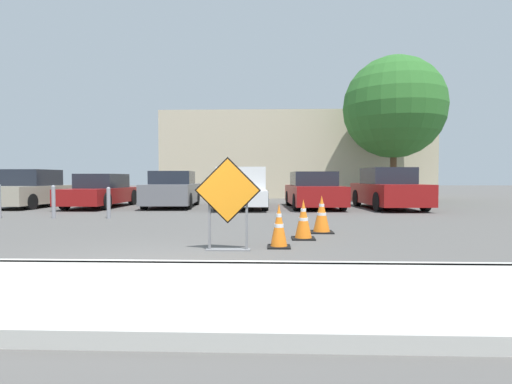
{
  "coord_description": "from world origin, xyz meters",
  "views": [
    {
      "loc": [
        1.69,
        -5.05,
        1.22
      ],
      "look_at": [
        1.2,
        8.72,
        0.72
      ],
      "focal_mm": 28.0,
      "sensor_mm": 36.0,
      "label": 1
    }
  ],
  "objects_px": {
    "traffic_cone_third": "(322,215)",
    "parked_car_second": "(102,192)",
    "parked_car_third": "(172,190)",
    "traffic_cone_second": "(303,220)",
    "parked_car_fifth": "(388,190)",
    "traffic_cone_nearest": "(279,226)",
    "parked_car_fourth": "(313,191)",
    "parked_car_nearest": "(32,190)",
    "road_closed_sign": "(228,199)",
    "bollard_second": "(54,201)",
    "pickup_truck": "(242,190)",
    "bollard_nearest": "(109,202)"
  },
  "relations": [
    {
      "from": "traffic_cone_third",
      "to": "parked_car_second",
      "type": "distance_m",
      "value": 10.89
    },
    {
      "from": "traffic_cone_third",
      "to": "parked_car_third",
      "type": "height_order",
      "value": "parked_car_third"
    },
    {
      "from": "traffic_cone_second",
      "to": "parked_car_second",
      "type": "xyz_separation_m",
      "value": [
        -7.58,
        8.26,
        0.25
      ]
    },
    {
      "from": "parked_car_fifth",
      "to": "traffic_cone_nearest",
      "type": "bearing_deg",
      "value": 59.66
    },
    {
      "from": "parked_car_fourth",
      "to": "parked_car_fifth",
      "type": "xyz_separation_m",
      "value": [
        2.89,
        -0.3,
        0.07
      ]
    },
    {
      "from": "parked_car_nearest",
      "to": "parked_car_second",
      "type": "height_order",
      "value": "parked_car_nearest"
    },
    {
      "from": "road_closed_sign",
      "to": "traffic_cone_second",
      "type": "height_order",
      "value": "road_closed_sign"
    },
    {
      "from": "road_closed_sign",
      "to": "parked_car_second",
      "type": "height_order",
      "value": "road_closed_sign"
    },
    {
      "from": "parked_car_second",
      "to": "parked_car_third",
      "type": "height_order",
      "value": "parked_car_third"
    },
    {
      "from": "road_closed_sign",
      "to": "bollard_second",
      "type": "xyz_separation_m",
      "value": [
        -5.76,
        5.07,
        -0.35
      ]
    },
    {
      "from": "parked_car_second",
      "to": "parked_car_fifth",
      "type": "distance_m",
      "value": 11.56
    },
    {
      "from": "traffic_cone_nearest",
      "to": "traffic_cone_second",
      "type": "height_order",
      "value": "traffic_cone_second"
    },
    {
      "from": "parked_car_nearest",
      "to": "parked_car_fourth",
      "type": "height_order",
      "value": "parked_car_nearest"
    },
    {
      "from": "parked_car_nearest",
      "to": "parked_car_second",
      "type": "relative_size",
      "value": 0.9
    },
    {
      "from": "parked_car_third",
      "to": "bollard_second",
      "type": "height_order",
      "value": "parked_car_third"
    },
    {
      "from": "pickup_truck",
      "to": "bollard_nearest",
      "type": "relative_size",
      "value": 5.72
    },
    {
      "from": "parked_car_nearest",
      "to": "parked_car_third",
      "type": "height_order",
      "value": "parked_car_nearest"
    },
    {
      "from": "parked_car_fifth",
      "to": "bollard_nearest",
      "type": "bearing_deg",
      "value": 20.19
    },
    {
      "from": "parked_car_nearest",
      "to": "parked_car_fourth",
      "type": "xyz_separation_m",
      "value": [
        11.56,
        0.05,
        -0.02
      ]
    },
    {
      "from": "traffic_cone_second",
      "to": "parked_car_nearest",
      "type": "height_order",
      "value": "parked_car_nearest"
    },
    {
      "from": "traffic_cone_third",
      "to": "pickup_truck",
      "type": "bearing_deg",
      "value": 107.8
    },
    {
      "from": "parked_car_nearest",
      "to": "pickup_truck",
      "type": "bearing_deg",
      "value": -178.79
    },
    {
      "from": "traffic_cone_third",
      "to": "parked_car_fifth",
      "type": "bearing_deg",
      "value": 63.44
    },
    {
      "from": "traffic_cone_third",
      "to": "bollard_second",
      "type": "relative_size",
      "value": 0.83
    },
    {
      "from": "parked_car_third",
      "to": "pickup_truck",
      "type": "height_order",
      "value": "pickup_truck"
    },
    {
      "from": "parked_car_fifth",
      "to": "parked_car_fourth",
      "type": "bearing_deg",
      "value": -9.49
    },
    {
      "from": "road_closed_sign",
      "to": "traffic_cone_second",
      "type": "bearing_deg",
      "value": 43.73
    },
    {
      "from": "traffic_cone_nearest",
      "to": "parked_car_fourth",
      "type": "xyz_separation_m",
      "value": [
        1.59,
        9.19,
        0.3
      ]
    },
    {
      "from": "traffic_cone_second",
      "to": "pickup_truck",
      "type": "bearing_deg",
      "value": 102.6
    },
    {
      "from": "road_closed_sign",
      "to": "bollard_nearest",
      "type": "distance_m",
      "value": 6.53
    },
    {
      "from": "parked_car_fifth",
      "to": "bollard_nearest",
      "type": "height_order",
      "value": "parked_car_fifth"
    },
    {
      "from": "traffic_cone_third",
      "to": "pickup_truck",
      "type": "distance_m",
      "value": 7.42
    },
    {
      "from": "bollard_nearest",
      "to": "traffic_cone_nearest",
      "type": "bearing_deg",
      "value": -43.73
    },
    {
      "from": "traffic_cone_third",
      "to": "parked_car_nearest",
      "type": "relative_size",
      "value": 0.2
    },
    {
      "from": "traffic_cone_nearest",
      "to": "parked_car_fifth",
      "type": "height_order",
      "value": "parked_car_fifth"
    },
    {
      "from": "road_closed_sign",
      "to": "traffic_cone_third",
      "type": "distance_m",
      "value": 2.93
    },
    {
      "from": "traffic_cone_second",
      "to": "bollard_second",
      "type": "distance_m",
      "value": 8.06
    },
    {
      "from": "traffic_cone_second",
      "to": "parked_car_fifth",
      "type": "height_order",
      "value": "parked_car_fifth"
    },
    {
      "from": "traffic_cone_second",
      "to": "bollard_second",
      "type": "relative_size",
      "value": 0.79
    },
    {
      "from": "traffic_cone_nearest",
      "to": "traffic_cone_third",
      "type": "bearing_deg",
      "value": 62.69
    },
    {
      "from": "parked_car_fourth",
      "to": "bollard_second",
      "type": "relative_size",
      "value": 4.51
    },
    {
      "from": "parked_car_third",
      "to": "pickup_truck",
      "type": "relative_size",
      "value": 0.78
    },
    {
      "from": "road_closed_sign",
      "to": "bollard_second",
      "type": "relative_size",
      "value": 1.57
    },
    {
      "from": "road_closed_sign",
      "to": "traffic_cone_nearest",
      "type": "height_order",
      "value": "road_closed_sign"
    },
    {
      "from": "road_closed_sign",
      "to": "traffic_cone_nearest",
      "type": "relative_size",
      "value": 2.03
    },
    {
      "from": "parked_car_second",
      "to": "parked_car_fourth",
      "type": "relative_size",
      "value": 1.02
    },
    {
      "from": "traffic_cone_nearest",
      "to": "bollard_second",
      "type": "height_order",
      "value": "bollard_second"
    },
    {
      "from": "parked_car_fourth",
      "to": "parked_car_fifth",
      "type": "height_order",
      "value": "parked_car_fifth"
    },
    {
      "from": "parked_car_fourth",
      "to": "parked_car_third",
      "type": "bearing_deg",
      "value": -5.32
    },
    {
      "from": "traffic_cone_second",
      "to": "parked_car_second",
      "type": "distance_m",
      "value": 11.21
    }
  ]
}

